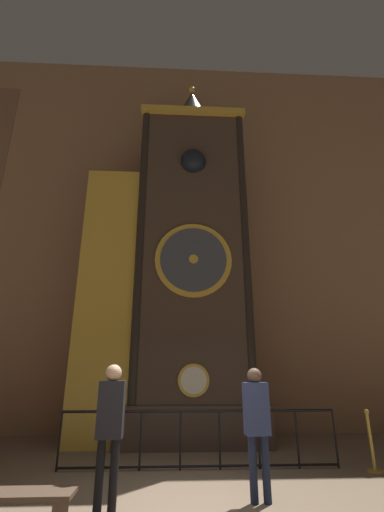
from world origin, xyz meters
TOP-DOWN VIEW (x-y plane):
  - cathedral_back_wall at (-0.09, 5.74)m, footprint 24.00×0.32m
  - clock_tower at (-0.21, 4.24)m, footprint 4.82×1.82m
  - railing_fence at (0.33, 2.05)m, footprint 5.14×0.05m
  - visitor_near at (-1.02, 0.09)m, footprint 0.34×0.22m
  - visitor_far at (1.02, 0.37)m, footprint 0.36×0.25m
  - stanchion_post at (3.40, 1.75)m, footprint 0.28×0.28m
  - visitor_bench at (-1.93, -0.51)m, footprint 1.35×0.40m

SIDE VIEW (x-z plane):
  - visitor_bench at x=-1.93m, z-range 0.10..0.54m
  - stanchion_post at x=3.40m, z-range -0.18..0.84m
  - railing_fence at x=0.33m, z-range 0.06..1.06m
  - visitor_far at x=1.02m, z-range 0.18..1.91m
  - visitor_near at x=-1.02m, z-range 0.19..1.97m
  - clock_tower at x=-0.21m, z-range -0.90..10.00m
  - cathedral_back_wall at x=-0.09m, z-range -0.01..13.13m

